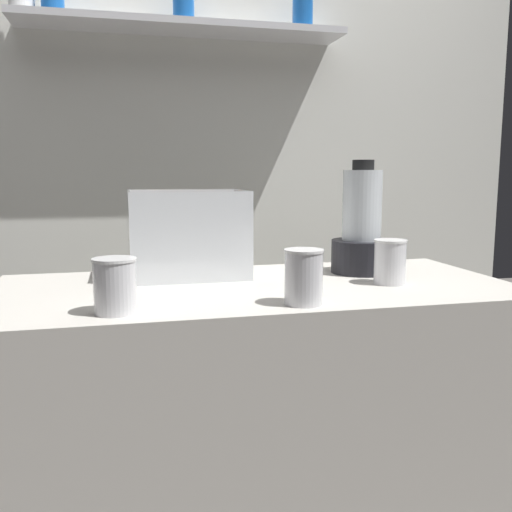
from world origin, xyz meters
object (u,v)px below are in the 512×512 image
juice_cup_orange_left (304,281)px  juice_cup_mango_far_left (115,289)px  blender_pitcher (361,231)px  juice_cup_pomegranate_middle (390,264)px  carrot_display_bin (186,250)px

juice_cup_orange_left → juice_cup_mango_far_left: bearing=177.7°
blender_pitcher → juice_cup_orange_left: blender_pitcher is taller
juice_cup_orange_left → juice_cup_pomegranate_middle: juice_cup_orange_left is taller
blender_pitcher → juice_cup_orange_left: (-0.30, -0.35, -0.07)m
juice_cup_orange_left → juice_cup_pomegranate_middle: (0.31, 0.17, -0.00)m
carrot_display_bin → blender_pitcher: blender_pitcher is taller
carrot_display_bin → juice_cup_orange_left: (0.23, -0.41, -0.02)m
blender_pitcher → juice_cup_orange_left: size_ratio=2.64×
juice_cup_mango_far_left → blender_pitcher: bearing=25.0°
juice_cup_orange_left → juice_cup_pomegranate_middle: 0.35m
blender_pitcher → juice_cup_mango_far_left: bearing=-155.0°
blender_pitcher → juice_cup_orange_left: bearing=-130.3°
carrot_display_bin → juice_cup_pomegranate_middle: carrot_display_bin is taller
juice_cup_orange_left → carrot_display_bin: bearing=119.0°
juice_cup_mango_far_left → juice_cup_orange_left: size_ratio=0.94×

